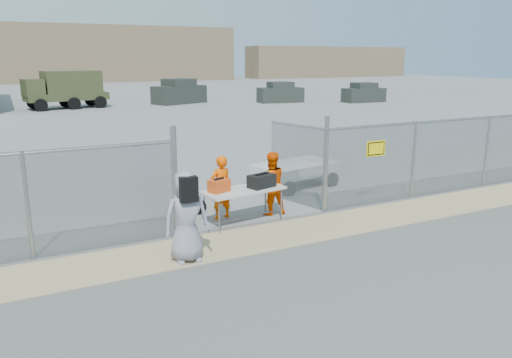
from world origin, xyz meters
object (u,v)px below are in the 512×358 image
security_worker_right (271,183)px  visitor (186,217)px  security_worker_left (221,188)px  utility_trailer (296,174)px  folding_table (244,206)px

security_worker_right → visitor: (-2.91, -1.91, 0.10)m
security_worker_left → utility_trailer: 3.84m
folding_table → utility_trailer: (2.96, 2.45, -0.03)m
security_worker_right → visitor: visitor is taller
security_worker_right → utility_trailer: size_ratio=0.50×
visitor → utility_trailer: visitor is taller
folding_table → security_worker_left: size_ratio=1.26×
utility_trailer → security_worker_right: bearing=-144.6°
visitor → folding_table: bearing=41.6°
security_worker_right → security_worker_left: bearing=-5.8°
security_worker_right → utility_trailer: security_worker_right is taller
folding_table → visitor: visitor is taller
folding_table → security_worker_left: bearing=114.9°
utility_trailer → folding_table: bearing=-151.3°
security_worker_left → utility_trailer: (3.32, 1.90, -0.40)m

